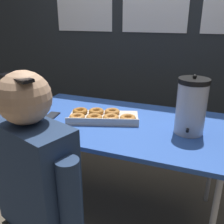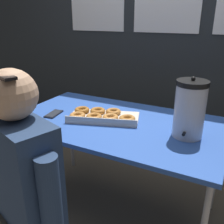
{
  "view_description": "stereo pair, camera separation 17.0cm",
  "coord_description": "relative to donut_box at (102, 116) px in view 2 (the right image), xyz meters",
  "views": [
    {
      "loc": [
        0.54,
        -1.48,
        1.44
      ],
      "look_at": [
        -0.03,
        0.0,
        0.83
      ],
      "focal_mm": 40.0,
      "sensor_mm": 36.0,
      "label": 1
    },
    {
      "loc": [
        0.7,
        -1.41,
        1.44
      ],
      "look_at": [
        -0.03,
        0.0,
        0.83
      ],
      "focal_mm": 40.0,
      "sensor_mm": 36.0,
      "label": 2
    }
  ],
  "objects": [
    {
      "name": "ground_plane",
      "position": [
        0.1,
        0.01,
        -0.79
      ],
      "size": [
        12.0,
        12.0,
        0.0
      ],
      "primitive_type": "plane",
      "color": "brown"
    },
    {
      "name": "back_wall",
      "position": [
        0.1,
        1.11,
        0.52
      ],
      "size": [
        6.0,
        0.11,
        2.62
      ],
      "color": "#23282D",
      "rests_on": "ground"
    },
    {
      "name": "folding_table",
      "position": [
        0.1,
        0.01,
        -0.07
      ],
      "size": [
        1.43,
        0.83,
        0.77
      ],
      "color": "#2D56B2",
      "rests_on": "ground"
    },
    {
      "name": "donut_box",
      "position": [
        0.0,
        0.0,
        0.0
      ],
      "size": [
        0.54,
        0.39,
        0.05
      ],
      "rotation": [
        0.0,
        0.0,
        0.32
      ],
      "color": "beige",
      "rests_on": "folding_table"
    },
    {
      "name": "coffee_urn",
      "position": [
        0.58,
        0.0,
        0.15
      ],
      "size": [
        0.18,
        0.2,
        0.36
      ],
      "color": "silver",
      "rests_on": "folding_table"
    },
    {
      "name": "cell_phone",
      "position": [
        -0.35,
        -0.09,
        -0.02
      ],
      "size": [
        0.1,
        0.16,
        0.01
      ],
      "rotation": [
        0.0,
        0.0,
        0.14
      ],
      "color": "black",
      "rests_on": "folding_table"
    },
    {
      "name": "person_seated",
      "position": [
        -0.02,
        -0.72,
        -0.19
      ],
      "size": [
        0.54,
        0.33,
        1.25
      ],
      "rotation": [
        0.0,
        0.0,
        2.82
      ],
      "color": "#33332D",
      "rests_on": "ground"
    }
  ]
}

